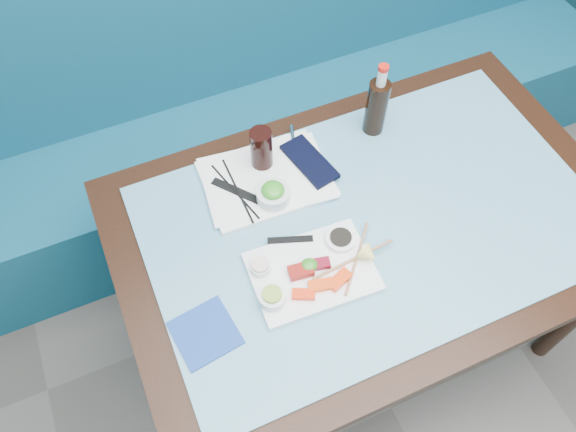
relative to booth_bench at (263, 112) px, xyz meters
name	(u,v)px	position (x,y,z in m)	size (l,w,h in m)	color
booth_bench	(263,112)	(0.00, 0.00, 0.00)	(3.00, 0.56, 1.17)	#104F68
dining_table	(369,237)	(0.00, -0.84, 0.29)	(1.40, 0.90, 0.75)	black
glass_top	(373,220)	(0.00, -0.84, 0.38)	(1.22, 0.76, 0.01)	#5998B3
sashimi_plate	(312,272)	(-0.22, -0.92, 0.39)	(0.31, 0.22, 0.02)	white
salmon_left	(303,294)	(-0.27, -0.98, 0.41)	(0.06, 0.03, 0.01)	#FC2F0A
salmon_mid	(321,285)	(-0.22, -0.97, 0.41)	(0.06, 0.03, 0.02)	#FF450A
salmon_right	(340,280)	(-0.17, -0.98, 0.41)	(0.06, 0.03, 0.02)	#FF390A
tuna_left	(301,271)	(-0.25, -0.92, 0.41)	(0.06, 0.04, 0.02)	maroon
tuna_right	(320,264)	(-0.20, -0.92, 0.41)	(0.05, 0.03, 0.02)	maroon
seaweed_garnish	(309,265)	(-0.23, -0.91, 0.41)	(0.05, 0.04, 0.03)	#31801D
ramekin_wasabi	(272,297)	(-0.35, -0.96, 0.41)	(0.07, 0.07, 0.03)	white
wasabi_fill	(272,294)	(-0.35, -0.96, 0.43)	(0.05, 0.05, 0.01)	#86AF38
ramekin_ginger	(260,267)	(-0.34, -0.87, 0.41)	(0.05, 0.05, 0.02)	white
ginger_fill	(260,265)	(-0.34, -0.87, 0.43)	(0.04, 0.04, 0.01)	beige
soy_dish	(341,239)	(-0.12, -0.87, 0.41)	(0.08, 0.08, 0.02)	white
soy_fill	(341,237)	(-0.12, -0.87, 0.42)	(0.06, 0.06, 0.01)	black
lemon_wedge	(369,255)	(-0.08, -0.95, 0.42)	(0.05, 0.05, 0.04)	#FFF078
chopstick_sleeve	(290,240)	(-0.24, -0.82, 0.40)	(0.12, 0.02, 0.00)	black
wooden_chopstick_a	(353,259)	(-0.11, -0.94, 0.40)	(0.01, 0.01, 0.24)	#A2704C
wooden_chopstick_b	(357,258)	(-0.10, -0.94, 0.40)	(0.01, 0.01, 0.22)	#A8724F
serving_tray	(266,179)	(-0.22, -0.60, 0.39)	(0.35, 0.26, 0.01)	white
paper_placemat	(266,178)	(-0.22, -0.60, 0.40)	(0.35, 0.25, 0.00)	white
seaweed_bowl	(273,195)	(-0.23, -0.68, 0.42)	(0.09, 0.09, 0.04)	silver
seaweed_salad	(273,190)	(-0.23, -0.68, 0.44)	(0.06, 0.06, 0.03)	#319221
cola_glass	(261,148)	(-0.21, -0.55, 0.46)	(0.06, 0.06, 0.13)	black
navy_pouch	(309,161)	(-0.08, -0.60, 0.40)	(0.08, 0.19, 0.01)	black
fork	(293,137)	(-0.09, -0.50, 0.40)	(0.01, 0.01, 0.09)	silver
black_chopstick_a	(235,191)	(-0.32, -0.61, 0.40)	(0.01, 0.01, 0.23)	black
black_chopstick_b	(238,190)	(-0.31, -0.61, 0.40)	(0.01, 0.01, 0.24)	black
tray_sleeve	(236,191)	(-0.31, -0.61, 0.40)	(0.03, 0.15, 0.00)	black
cola_bottle_body	(376,107)	(0.16, -0.55, 0.47)	(0.06, 0.06, 0.18)	black
cola_bottle_neck	(382,77)	(0.16, -0.55, 0.59)	(0.03, 0.03, 0.05)	silver
cola_bottle_cap	(384,68)	(0.16, -0.55, 0.62)	(0.03, 0.03, 0.01)	red
blue_napkin	(205,333)	(-0.53, -0.97, 0.39)	(0.14, 0.14, 0.01)	#1B3F96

